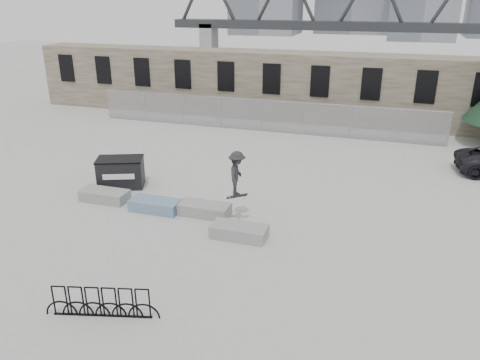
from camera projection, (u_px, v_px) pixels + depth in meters
name	position (u px, v px, depth m)	size (l,w,h in m)	color
ground	(179.00, 212.00, 18.71)	(120.00, 120.00, 0.00)	#B1B1AC
stone_wall	(276.00, 85.00, 32.27)	(36.00, 2.58, 4.50)	brown
chainlink_fence	(261.00, 115.00, 29.40)	(22.06, 0.06, 2.02)	gray
planter_far_left	(105.00, 195.00, 19.62)	(2.00, 0.90, 0.46)	gray
planter_center_left	(155.00, 205.00, 18.72)	(2.00, 0.90, 0.46)	#316094
planter_center_right	(205.00, 209.00, 18.36)	(2.00, 0.90, 0.46)	gray
planter_offset	(239.00, 231.00, 16.64)	(2.00, 0.90, 0.46)	gray
dumpster	(121.00, 172.00, 20.96)	(2.33, 1.89, 1.33)	black
bike_rack	(101.00, 302.00, 12.47)	(3.05, 0.83, 0.90)	black
truss_bridge	(416.00, 26.00, 63.08)	(70.00, 3.00, 9.80)	#2D3033
skateboarder	(237.00, 174.00, 17.20)	(0.80, 1.20, 1.87)	#272729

